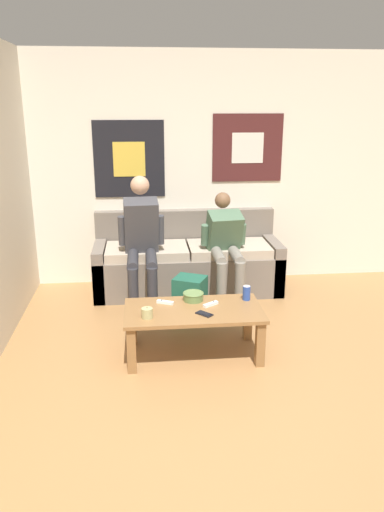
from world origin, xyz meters
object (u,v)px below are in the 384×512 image
Objects in this scene: person_seated_adult at (141,239)px; person_seated_teen at (226,245)px; game_controller_near_right at (211,304)px; game_controller_near_left at (165,302)px; cell_phone at (204,314)px; drink_can_blue at (247,293)px; coffee_table at (194,317)px; backpack at (190,300)px; pillar_candle at (147,313)px; ceramic_bowl at (193,296)px; couch at (187,264)px.

person_seated_teen is at bearing 0.02° from person_seated_adult.
game_controller_near_left is at bearing 167.81° from game_controller_near_right.
cell_phone is at bearing -68.70° from person_seated_adult.
drink_can_blue reaches higher than game_controller_near_right.
person_seated_teen is 7.67× the size of game_controller_near_left.
person_seated_teen reaches higher than game_controller_near_left.
game_controller_near_left is 1.01× the size of cell_phone.
coffee_table is at bearing -31.80° from game_controller_near_left.
backpack is 0.95m from pillar_candle.
cell_phone is (0.06, -0.30, -0.03)m from ceramic_bowl.
backpack is 0.65m from game_controller_near_left.
person_seated_adult is at bearing 117.66° from game_controller_near_right.
person_seated_teen reaches higher than ceramic_bowl.
backpack is at bearing 63.55° from pillar_candle.
pillar_candle is (-0.82, -1.25, -0.17)m from person_seated_teen.
couch is at bearing 105.66° from drink_can_blue.
person_seated_teen is 1.12m from game_controller_near_right.
pillar_candle is (-0.47, -1.64, 0.15)m from couch.
drink_can_blue is at bearing 18.24° from coffee_table.
drink_can_blue is (0.84, 0.29, 0.02)m from pillar_candle.
ceramic_bowl is at bearing 100.61° from cell_phone.
person_seated_adult is 1.32m from drink_can_blue.
ceramic_bowl reaches higher than cell_phone.
pillar_candle reaches higher than cell_phone.
game_controller_near_left is 0.39m from cell_phone.
coffee_table is 1.01× the size of person_seated_teen.
person_seated_teen is (0.45, 1.12, 0.28)m from coffee_table.
couch is at bearing 92.36° from game_controller_near_right.
pillar_candle reaches higher than coffee_table.
pillar_candle is 0.89m from drink_can_blue.
person_seated_teen reaches higher than backpack.
coffee_table is 7.71× the size of game_controller_near_left.
game_controller_near_left is at bearing 139.49° from cell_phone.
cell_phone is at bearing -40.51° from game_controller_near_left.
person_seated_teen is at bearing 74.28° from game_controller_near_right.
person_seated_teen is 1.50m from pillar_candle.
backpack is 2.93× the size of game_controller_near_left.
couch is 16.25× the size of drink_can_blue.
game_controller_near_right is (0.52, 0.19, -0.03)m from pillar_candle.
drink_can_blue is at bearing 34.36° from cell_phone.
couch is at bearing 86.62° from coffee_table.
game_controller_near_left is at bearing -168.78° from ceramic_bowl.
backpack is at bearing 128.62° from drink_can_blue.
cell_phone reaches higher than coffee_table.
backpack is at bearing -134.28° from person_seated_teen.
cell_phone is at bearing -79.39° from ceramic_bowl.
game_controller_near_right is (-0.30, -1.06, -0.20)m from person_seated_teen.
person_seated_teen is 12.08× the size of pillar_candle.
drink_can_blue is (0.45, -0.03, 0.02)m from ceramic_bowl.
person_seated_teen is at bearing 68.22° from coffee_table.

